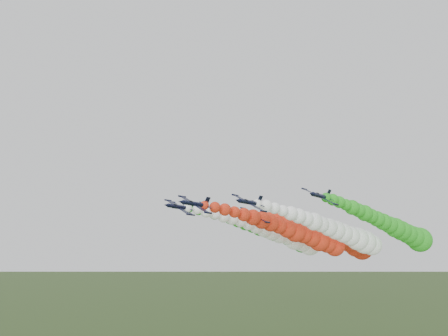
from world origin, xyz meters
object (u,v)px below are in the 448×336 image
Objects in this scene: jet_trail at (338,240)px; jet_outer_right at (398,229)px; jet_inner_right at (345,234)px; jet_lead at (301,234)px; jet_inner_left at (282,235)px; jet_outer_left at (275,233)px.

jet_outer_right is at bearing -12.21° from jet_trail.
jet_outer_right reaches higher than jet_inner_right.
jet_lead is 28.99m from jet_outer_right.
jet_inner_left is at bearing 177.31° from jet_inner_right.
jet_outer_right is at bearing 17.63° from jet_inner_left.
jet_inner_left is 1.00× the size of jet_outer_right.
jet_inner_left is 1.01× the size of jet_inner_right.
jet_outer_left reaches higher than jet_trail.
jet_lead is at bearing -41.90° from jet_inner_left.
jet_outer_left is 39.46m from jet_outer_right.
jet_lead is at bearing -134.43° from jet_outer_right.
jet_inner_left is 33.56m from jet_outer_right.
jet_inner_right is (8.72, 9.55, 0.15)m from jet_lead.
jet_outer_left is at bearing 135.44° from jet_lead.
jet_outer_right reaches higher than jet_lead.
jet_inner_right is 17.62m from jet_trail.
jet_outer_right is at bearing 2.61° from jet_outer_left.
jet_inner_right reaches higher than jet_lead.
jet_lead is 0.99× the size of jet_outer_left.
jet_inner_left is 18.85m from jet_trail.
jet_inner_left is at bearing -48.30° from jet_outer_left.
jet_outer_left is at bearing -162.52° from jet_trail.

